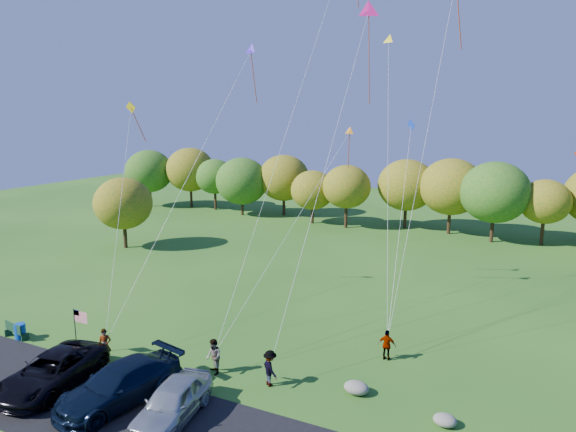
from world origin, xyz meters
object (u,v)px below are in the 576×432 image
trash_barrel (20,331)px  flyer_c (270,368)px  minivan_navy (120,384)px  minivan_silver (172,402)px  minivan_dark (52,371)px  flyer_d (387,345)px  flyer_a (105,345)px  flyer_b (214,357)px  park_bench (15,330)px

trash_barrel → flyer_c: bearing=6.7°
minivan_navy → minivan_silver: bearing=11.4°
minivan_silver → flyer_c: flyer_c is taller
minivan_dark → minivan_navy: minivan_navy is taller
minivan_silver → minivan_navy: bearing=170.6°
flyer_c → flyer_d: flyer_c is taller
minivan_silver → flyer_a: (-6.61, 2.71, 0.03)m
flyer_b → flyer_c: 3.09m
minivan_navy → flyer_d: minivan_navy is taller
minivan_navy → flyer_c: 6.89m
trash_barrel → minivan_silver: bearing=-11.1°
flyer_b → park_bench: size_ratio=1.04×
flyer_a → park_bench: size_ratio=1.04×
minivan_navy → flyer_c: minivan_navy is taller
minivan_dark → trash_barrel: bearing=145.1°
minivan_dark → flyer_a: bearing=76.1°
flyer_b → minivan_silver: bearing=-39.5°
minivan_navy → flyer_c: (5.32, 4.38, -0.04)m
flyer_d → minivan_silver: bearing=54.4°
flyer_d → park_bench: flyer_d is taller
minivan_dark → flyer_d: bearing=26.3°
flyer_a → park_bench: (-6.87, -0.24, -0.39)m
flyer_b → trash_barrel: 12.52m
minivan_silver → flyer_c: (2.35, 4.38, 0.01)m
minivan_silver → flyer_b: size_ratio=2.63×
flyer_c → park_bench: bearing=43.3°
minivan_navy → park_bench: (-10.51, 2.47, -0.41)m
flyer_a → trash_barrel: bearing=144.2°
flyer_b → park_bench: flyer_b is taller
flyer_b → flyer_d: flyer_b is taller
minivan_silver → flyer_d: bearing=45.5°
minivan_dark → flyer_d: size_ratio=3.51×
minivan_dark → minivan_navy: 3.88m
flyer_a → flyer_c: flyer_a is taller
minivan_silver → flyer_d: (6.67, 9.46, -0.05)m
minivan_silver → flyer_a: flyer_a is taller
flyer_c → trash_barrel: bearing=43.0°
minivan_navy → flyer_d: size_ratio=3.63×
flyer_b → minivan_dark: bearing=-102.9°
minivan_silver → trash_barrel: (-13.15, 2.57, -0.41)m
flyer_c → trash_barrel: flyer_c is taller
minivan_dark → park_bench: 7.24m
flyer_d → park_bench: (-20.15, -6.99, -0.31)m
park_bench → trash_barrel: size_ratio=1.87×
flyer_a → flyer_b: 6.06m
minivan_silver → flyer_a: 7.15m
minivan_navy → flyer_a: size_ratio=3.31×
flyer_b → park_bench: bearing=-132.0°
flyer_c → minivan_navy: bearing=75.8°
flyer_b → park_bench: 12.87m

